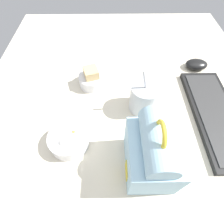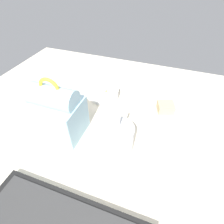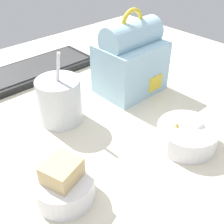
{
  "view_description": "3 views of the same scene",
  "coord_description": "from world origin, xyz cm",
  "px_view_note": "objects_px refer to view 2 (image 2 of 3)",
  "views": [
    {
      "loc": [
        38.19,
        -5.28,
        52.29
      ],
      "look_at": [
        5.66,
        -4.84,
        7.0
      ],
      "focal_mm": 28.0,
      "sensor_mm": 36.0,
      "label": 1
    },
    {
      "loc": [
        -9.65,
        37.82,
        48.54
      ],
      "look_at": [
        5.66,
        -4.84,
        7.0
      ],
      "focal_mm": 28.0,
      "sensor_mm": 36.0,
      "label": 2
    },
    {
      "loc": [
        -26.45,
        -40.11,
        40.5
      ],
      "look_at": [
        5.66,
        -4.84,
        7.0
      ],
      "focal_mm": 45.0,
      "sensor_mm": 36.0,
      "label": 3
    }
  ],
  "objects_px": {
    "soup_cup": "(119,139)",
    "bento_bowl_sandwich": "(164,114)",
    "bento_bowl_snacks": "(104,93)",
    "lunch_bag": "(57,113)"
  },
  "relations": [
    {
      "from": "lunch_bag",
      "to": "bento_bowl_sandwich",
      "type": "distance_m",
      "value": 0.38
    },
    {
      "from": "soup_cup",
      "to": "bento_bowl_sandwich",
      "type": "xyz_separation_m",
      "value": [
        -0.11,
        -0.18,
        -0.02
      ]
    },
    {
      "from": "lunch_bag",
      "to": "bento_bowl_snacks",
      "type": "height_order",
      "value": "lunch_bag"
    },
    {
      "from": "bento_bowl_snacks",
      "to": "lunch_bag",
      "type": "bearing_deg",
      "value": 72.66
    },
    {
      "from": "lunch_bag",
      "to": "soup_cup",
      "type": "relative_size",
      "value": 1.26
    },
    {
      "from": "lunch_bag",
      "to": "bento_bowl_snacks",
      "type": "xyz_separation_m",
      "value": [
        -0.07,
        -0.23,
        -0.06
      ]
    },
    {
      "from": "lunch_bag",
      "to": "bento_bowl_snacks",
      "type": "relative_size",
      "value": 1.77
    },
    {
      "from": "bento_bowl_sandwich",
      "to": "bento_bowl_snacks",
      "type": "distance_m",
      "value": 0.26
    },
    {
      "from": "soup_cup",
      "to": "bento_bowl_sandwich",
      "type": "distance_m",
      "value": 0.22
    },
    {
      "from": "lunch_bag",
      "to": "bento_bowl_snacks",
      "type": "bearing_deg",
      "value": -107.34
    }
  ]
}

